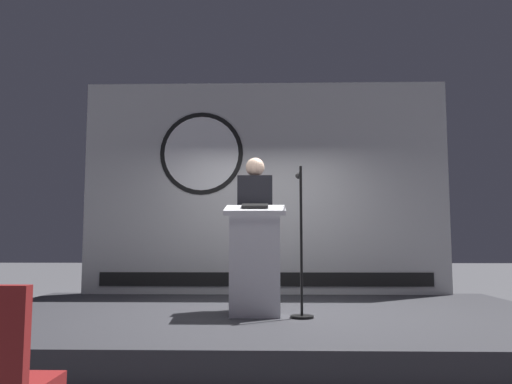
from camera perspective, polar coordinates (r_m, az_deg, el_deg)
ground_plane at (r=5.74m, az=0.97°, el=-16.37°), size 40.00×40.00×0.00m
stage_platform at (r=5.71m, az=0.97°, el=-14.89°), size 6.40×4.00×0.30m
banner_display at (r=7.53m, az=0.86°, el=0.57°), size 5.43×0.12×3.17m
podium at (r=5.33m, az=-0.11°, el=-7.69°), size 0.64×0.50×1.18m
speaker_person at (r=5.81m, az=-0.11°, el=-4.41°), size 0.40×0.26×1.74m
microphone_stand at (r=5.24m, az=5.14°, el=-8.01°), size 0.24×0.54×1.55m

